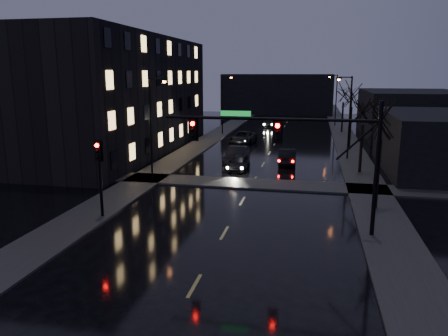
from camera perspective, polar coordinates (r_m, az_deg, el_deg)
The scene contains 23 objects.
ground at distance 16.43m, azimuth -5.83°, elevation -18.20°, with size 160.00×160.00×0.00m, color black.
sidewalk_left at distance 50.82m, azimuth -3.28°, elevation 2.98°, with size 3.00×140.00×0.12m, color #2D2D2B.
sidewalk_right at distance 49.34m, azimuth 16.19°, elevation 2.22°, with size 3.00×140.00×0.12m, color #2D2D2B.
sidewalk_cross at distance 33.31m, azimuth 3.65°, elevation -2.05°, with size 40.00×3.00×0.12m, color #2D2D2B.
apartment_block at distance 48.27m, azimuth -14.27°, elevation 9.22°, with size 12.00×30.00×12.00m, color black.
commercial_right_near at distance 41.42m, azimuth 27.04°, elevation 2.91°, with size 10.00×14.00×5.00m, color black.
commercial_right_far at distance 62.98m, azimuth 23.23°, elevation 6.51°, with size 12.00×18.00×6.00m, color black.
far_block at distance 91.86m, azimuth 7.03°, elevation 9.57°, with size 22.00×10.00×8.00m, color black.
signal_mast at distance 22.73m, azimuth 10.12°, elevation 3.40°, with size 11.11×0.41×7.00m.
signal_pole_left at distance 25.95m, azimuth -15.95°, elevation 0.04°, with size 0.35×0.41×4.53m.
tree_near at distance 27.84m, azimuth 20.01°, elevation 7.26°, with size 3.52×3.52×8.08m.
tree_mid_a at distance 37.76m, azimuth 17.83°, elevation 7.97°, with size 3.30×3.30×7.58m.
tree_mid_b at distance 49.66m, azimuth 16.45°, elevation 9.88°, with size 3.74×3.74×8.59m.
tree_far at distance 63.63m, azimuth 15.41°, elevation 9.88°, with size 3.43×3.43×7.88m.
streetlight_l_near at distance 33.84m, azimuth -9.25°, elevation 6.17°, with size 1.53×0.28×8.00m.
streetlight_l_far at distance 59.78m, azimuth -0.01°, elevation 8.95°, with size 1.53×0.28×8.00m.
streetlight_r_mid at distance 43.73m, azimuth 15.85°, elevation 7.23°, with size 1.53×0.28×8.00m.
streetlight_r_far at distance 71.62m, azimuth 14.29°, elevation 9.14°, with size 1.53×0.28×8.00m.
oncoming_car_a at distance 38.04m, azimuth 1.98°, elevation 0.74°, with size 1.59×3.96×1.35m, color black.
oncoming_car_b at distance 40.33m, azimuth 1.71°, elevation 1.63°, with size 1.74×5.00×1.65m, color black.
oncoming_car_c at distance 51.92m, azimuth 2.48°, elevation 3.97°, with size 2.54×5.51×1.53m, color black.
oncoming_car_d at distance 68.72m, azimuth 5.97°, elevation 5.88°, with size 1.82×4.47×1.30m, color black.
lead_car at distance 40.93m, azimuth 8.28°, elevation 1.53°, with size 1.55×4.44×1.46m, color black.
Camera 1 is at (4.37, -13.46, 8.34)m, focal length 35.00 mm.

